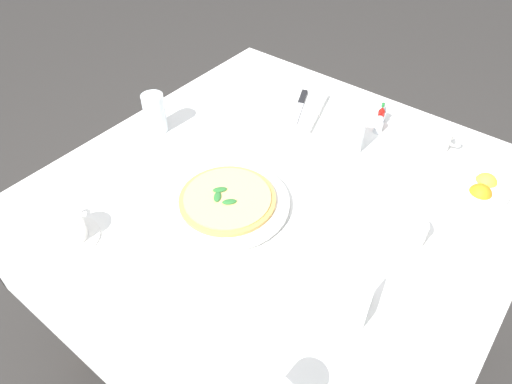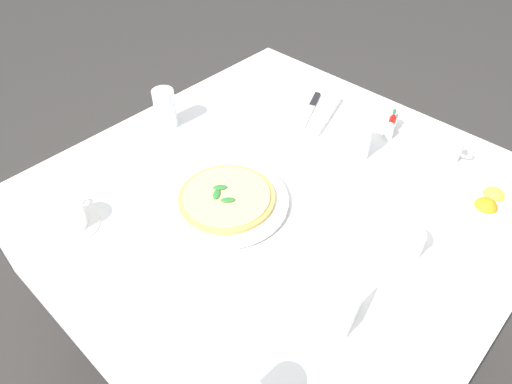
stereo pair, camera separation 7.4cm
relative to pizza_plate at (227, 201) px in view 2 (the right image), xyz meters
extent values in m
plane|color=#33302D|center=(-0.13, 0.08, -0.74)|extent=(8.00, 8.00, 0.00)
cube|color=white|center=(-0.13, 0.08, -0.02)|extent=(1.15, 1.15, 0.02)
cube|color=white|center=(-0.13, -0.49, -0.17)|extent=(1.15, 0.01, 0.28)
cube|color=white|center=(-0.13, 0.64, -0.17)|extent=(1.15, 0.01, 0.28)
cube|color=white|center=(-0.70, 0.08, -0.17)|extent=(0.01, 1.15, 0.28)
cube|color=white|center=(0.43, 0.08, -0.17)|extent=(0.01, 1.15, 0.28)
cylinder|color=brown|center=(-0.61, -0.40, -0.39)|extent=(0.06, 0.06, 0.71)
cylinder|color=brown|center=(0.35, -0.40, -0.39)|extent=(0.06, 0.06, 0.71)
cylinder|color=brown|center=(-0.61, 0.56, -0.39)|extent=(0.06, 0.06, 0.71)
cylinder|color=white|center=(0.00, 0.00, -0.01)|extent=(0.19, 0.19, 0.01)
cylinder|color=white|center=(0.00, 0.00, 0.00)|extent=(0.31, 0.31, 0.01)
cylinder|color=tan|center=(0.00, 0.00, 0.01)|extent=(0.24, 0.24, 0.01)
cylinder|color=#EFD17A|center=(0.00, 0.00, 0.02)|extent=(0.22, 0.22, 0.00)
ellipsoid|color=#2D7533|center=(0.02, -0.02, 0.02)|extent=(0.04, 0.04, 0.01)
ellipsoid|color=#2D7533|center=(0.01, 0.02, 0.02)|extent=(0.04, 0.04, 0.01)
ellipsoid|color=#2D7533|center=(-0.01, -0.03, 0.02)|extent=(0.04, 0.04, 0.01)
cylinder|color=white|center=(0.31, -0.22, -0.01)|extent=(0.13, 0.13, 0.01)
cylinder|color=white|center=(0.31, -0.22, 0.03)|extent=(0.08, 0.08, 0.06)
torus|color=white|center=(0.28, -0.26, 0.03)|extent=(0.02, 0.03, 0.03)
cylinder|color=black|center=(0.31, -0.22, 0.05)|extent=(0.07, 0.07, 0.00)
cylinder|color=white|center=(-0.54, 0.32, -0.01)|extent=(0.13, 0.13, 0.01)
cylinder|color=white|center=(-0.54, 0.32, 0.03)|extent=(0.08, 0.08, 0.06)
torus|color=white|center=(-0.56, 0.36, 0.03)|extent=(0.02, 0.03, 0.03)
cylinder|color=black|center=(-0.54, 0.32, 0.05)|extent=(0.07, 0.07, 0.00)
cylinder|color=white|center=(-0.17, 0.41, -0.01)|extent=(0.13, 0.13, 0.01)
cylinder|color=white|center=(-0.17, 0.41, 0.03)|extent=(0.08, 0.08, 0.06)
torus|color=white|center=(-0.12, 0.39, 0.03)|extent=(0.04, 0.02, 0.03)
cylinder|color=black|center=(-0.17, 0.41, 0.05)|extent=(0.07, 0.07, 0.00)
cylinder|color=white|center=(-0.11, -0.38, 0.05)|extent=(0.06, 0.06, 0.12)
cylinder|color=silver|center=(-0.11, -0.38, 0.02)|extent=(0.06, 0.06, 0.07)
cylinder|color=white|center=(-0.39, 0.13, 0.04)|extent=(0.07, 0.07, 0.11)
cylinder|color=silver|center=(-0.39, 0.13, 0.02)|extent=(0.06, 0.06, 0.06)
cube|color=white|center=(-0.46, -0.10, 0.00)|extent=(0.25, 0.19, 0.02)
cube|color=silver|center=(-0.42, -0.08, 0.01)|extent=(0.12, 0.07, 0.01)
cube|color=black|center=(-0.51, -0.11, 0.01)|extent=(0.08, 0.05, 0.01)
cylinder|color=white|center=(-0.42, 0.48, 0.01)|extent=(0.15, 0.15, 0.04)
sphere|color=orange|center=(-0.39, 0.49, 0.03)|extent=(0.06, 0.06, 0.06)
sphere|color=yellow|center=(-0.44, 0.49, 0.03)|extent=(0.06, 0.06, 0.06)
cylinder|color=#B7140F|center=(-0.55, 0.14, 0.02)|extent=(0.02, 0.02, 0.05)
cylinder|color=white|center=(-0.55, 0.14, 0.02)|extent=(0.02, 0.02, 0.02)
cone|color=#B7140F|center=(-0.55, 0.14, 0.05)|extent=(0.02, 0.02, 0.02)
cylinder|color=#1E722D|center=(-0.55, 0.14, 0.07)|extent=(0.01, 0.01, 0.01)
cylinder|color=white|center=(-0.52, 0.15, 0.01)|extent=(0.03, 0.03, 0.04)
cylinder|color=white|center=(-0.52, 0.15, 0.00)|extent=(0.02, 0.02, 0.03)
sphere|color=silver|center=(-0.52, 0.15, 0.03)|extent=(0.02, 0.02, 0.02)
cylinder|color=white|center=(-0.57, 0.13, 0.01)|extent=(0.03, 0.03, 0.04)
cylinder|color=#38332D|center=(-0.57, 0.13, 0.00)|extent=(0.02, 0.02, 0.03)
sphere|color=silver|center=(-0.57, 0.13, 0.03)|extent=(0.02, 0.02, 0.02)
cube|color=white|center=(0.06, 0.42, 0.02)|extent=(0.09, 0.02, 0.06)
camera|label=1|loc=(0.60, 0.56, 0.82)|focal=32.18mm
camera|label=2|loc=(0.55, 0.62, 0.82)|focal=32.18mm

